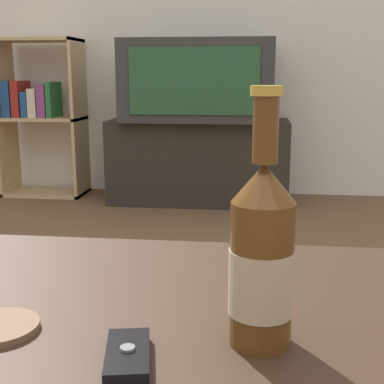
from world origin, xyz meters
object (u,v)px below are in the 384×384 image
at_px(tv_stand, 199,161).
at_px(cell_phone, 128,356).
at_px(television, 199,81).
at_px(beer_bottle, 262,257).
at_px(bookshelf, 38,112).

relative_size(tv_stand, cell_phone, 10.97).
distance_m(television, cell_phone, 2.82).
bearing_deg(beer_bottle, television, 97.32).
bearing_deg(bookshelf, television, -4.65).
distance_m(tv_stand, beer_bottle, 2.79).
relative_size(beer_bottle, cell_phone, 2.76).
bearing_deg(bookshelf, tv_stand, -4.44).
relative_size(tv_stand, television, 1.24).
distance_m(bookshelf, beer_bottle, 3.17).
distance_m(tv_stand, bookshelf, 1.11).
xyz_separation_m(tv_stand, cell_phone, (0.22, -2.81, 0.25)).
bearing_deg(tv_stand, beer_bottle, -82.69).
bearing_deg(cell_phone, television, 83.25).
bearing_deg(beer_bottle, cell_phone, -156.77).
relative_size(television, beer_bottle, 3.21).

